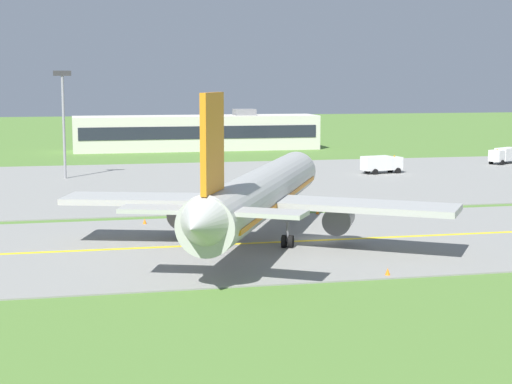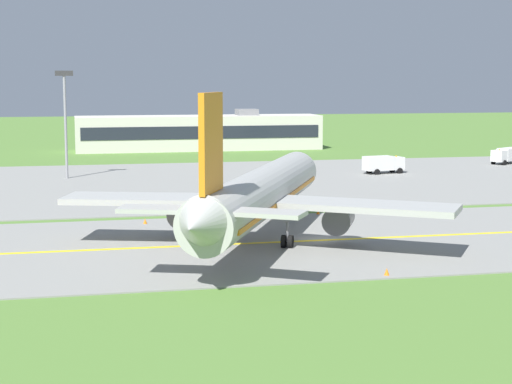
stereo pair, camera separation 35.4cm
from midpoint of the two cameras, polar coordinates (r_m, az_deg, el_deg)
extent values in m
plane|color=#517A33|center=(70.84, 4.35, -3.37)|extent=(500.00, 500.00, 0.00)
cube|color=gray|center=(70.83, 4.35, -3.33)|extent=(240.00, 28.00, 0.10)
cube|color=gray|center=(113.46, 2.99, 0.83)|extent=(140.00, 52.00, 0.10)
cube|color=yellow|center=(70.82, 4.35, -3.28)|extent=(220.00, 0.60, 0.01)
cylinder|color=#ADADA8|center=(69.47, 0.22, -0.05)|extent=(18.11, 32.46, 4.00)
cone|color=#ADADA8|center=(87.21, 2.78, 1.52)|extent=(4.55, 3.97, 3.80)
cone|color=#ADADA8|center=(51.79, -4.15, -2.28)|extent=(4.44, 4.34, 3.40)
cube|color=orange|center=(69.54, 0.21, -0.46)|extent=(17.02, 30.04, 0.36)
cube|color=#1E232D|center=(84.98, 2.53, 1.83)|extent=(3.84, 3.08, 0.70)
cube|color=#ADADA8|center=(69.77, -7.01, -0.49)|extent=(15.75, 9.03, 0.50)
cylinder|color=#47474C|center=(71.22, -4.94, -1.43)|extent=(3.53, 4.06, 2.30)
cylinder|color=black|center=(72.73, -4.56, -1.24)|extent=(2.01, 1.12, 2.10)
cube|color=#ADADA8|center=(66.08, 7.02, -0.95)|extent=(15.18, 12.23, 0.50)
cylinder|color=#47474C|center=(68.47, 5.50, -1.81)|extent=(3.53, 4.06, 2.30)
cylinder|color=black|center=(70.04, 5.66, -1.60)|extent=(2.01, 1.12, 2.10)
cube|color=orange|center=(54.44, -3.17, 3.36)|extent=(2.24, 4.15, 6.50)
cube|color=#ADADA8|center=(55.70, -6.36, -1.19)|extent=(6.46, 4.24, 0.30)
cube|color=#ADADA8|center=(53.98, 0.08, -1.42)|extent=(6.37, 5.16, 0.30)
cylinder|color=slate|center=(82.49, 2.15, -0.81)|extent=(0.24, 0.24, 1.65)
cylinder|color=black|center=(82.61, 2.15, -1.38)|extent=(0.79, 1.14, 1.10)
cylinder|color=slate|center=(68.59, -2.27, -2.55)|extent=(0.24, 0.24, 1.65)
cylinder|color=black|center=(68.81, -2.49, -3.21)|extent=(0.79, 1.14, 1.10)
cylinder|color=black|center=(68.67, -2.04, -3.23)|extent=(0.79, 1.14, 1.10)
cylinder|color=slate|center=(67.47, 2.01, -2.72)|extent=(0.24, 0.24, 1.65)
cylinder|color=black|center=(67.67, 1.78, -3.40)|extent=(0.79, 1.14, 1.10)
cylinder|color=black|center=(67.57, 2.24, -3.41)|extent=(0.79, 1.14, 1.10)
cube|color=silver|center=(138.37, 15.98, 2.38)|extent=(2.56, 2.63, 1.80)
cube|color=#1E232D|center=(137.70, 15.82, 2.50)|extent=(1.02, 1.66, 0.81)
cube|color=silver|center=(140.92, 16.63, 2.49)|extent=(4.69, 3.91, 2.00)
cylinder|color=orange|center=(138.29, 16.00, 2.80)|extent=(0.20, 0.20, 0.18)
cylinder|color=black|center=(137.95, 16.32, 1.92)|extent=(0.93, 0.71, 0.90)
cylinder|color=black|center=(138.99, 15.62, 1.98)|extent=(0.93, 0.71, 0.90)
cylinder|color=black|center=(142.28, 16.42, 2.08)|extent=(0.93, 0.71, 0.90)
cube|color=silver|center=(123.09, 9.30, 1.96)|extent=(2.15, 2.30, 1.80)
cube|color=#1E232D|center=(123.48, 9.60, 2.12)|extent=(0.47, 1.83, 0.81)
cube|color=silver|center=(121.49, 8.11, 1.95)|extent=(4.52, 2.86, 2.00)
cylinder|color=orange|center=(123.00, 9.31, 2.42)|extent=(0.20, 0.20, 0.18)
cylinder|color=black|center=(124.04, 9.04, 1.52)|extent=(0.94, 0.47, 0.90)
cylinder|color=black|center=(122.37, 9.54, 1.42)|extent=(0.94, 0.47, 0.90)
cylinder|color=black|center=(122.06, 7.50, 1.45)|extent=(0.94, 0.47, 0.90)
cylinder|color=black|center=(120.28, 8.02, 1.35)|extent=(0.94, 0.47, 0.90)
cube|color=beige|center=(162.57, -4.11, 4.04)|extent=(46.96, 9.29, 6.59)
cube|color=#1E232D|center=(157.91, -3.85, 4.05)|extent=(45.08, 0.10, 2.37)
cube|color=slate|center=(164.03, -0.86, 5.45)|extent=(4.00, 4.00, 1.20)
cylinder|color=gray|center=(117.04, -13.02, 4.27)|extent=(0.36, 0.36, 14.00)
cube|color=#333333|center=(116.86, -13.13, 7.87)|extent=(2.40, 0.50, 0.70)
cone|color=orange|center=(58.87, 8.77, -5.41)|extent=(0.44, 0.44, 0.60)
cone|color=orange|center=(79.21, -7.70, -2.02)|extent=(0.44, 0.44, 0.60)
cone|color=orange|center=(84.39, 4.08, -1.37)|extent=(0.44, 0.44, 0.60)
camera|label=1|loc=(0.18, -90.14, -0.02)|focal=58.84mm
camera|label=2|loc=(0.18, 89.86, 0.02)|focal=58.84mm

